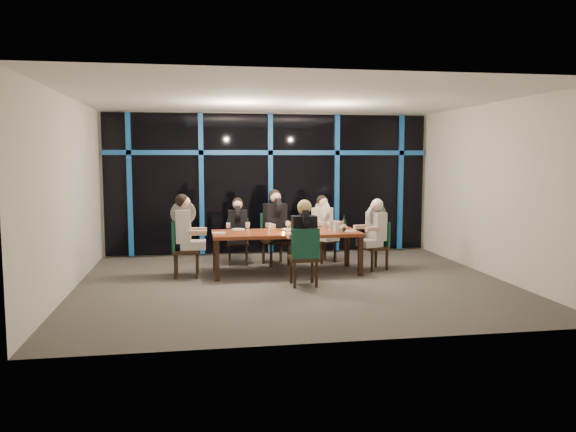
{
  "coord_description": "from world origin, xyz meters",
  "views": [
    {
      "loc": [
        -1.58,
        -8.93,
        2.07
      ],
      "look_at": [
        0.0,
        0.6,
        1.05
      ],
      "focal_mm": 35.0,
      "sensor_mm": 36.0,
      "label": 1
    }
  ],
  "objects_px": {
    "diner_far_left": "(238,221)",
    "dining_table": "(286,235)",
    "chair_near_mid": "(305,254)",
    "diner_end_left": "(186,223)",
    "chair_end_left": "(181,246)",
    "wine_bottle": "(344,225)",
    "chair_far_mid": "(274,236)",
    "chair_end_right": "(378,243)",
    "diner_end_right": "(375,224)",
    "water_pitcher": "(336,227)",
    "chair_far_left": "(238,239)",
    "chair_far_right": "(321,236)",
    "diner_near_mid": "(304,230)",
    "diner_far_right": "(323,219)",
    "diner_far_mid": "(276,216)"
  },
  "relations": [
    {
      "from": "diner_far_left",
      "to": "dining_table",
      "type": "bearing_deg",
      "value": -47.56
    },
    {
      "from": "chair_near_mid",
      "to": "diner_end_left",
      "type": "bearing_deg",
      "value": -28.88
    },
    {
      "from": "chair_near_mid",
      "to": "diner_end_left",
      "type": "height_order",
      "value": "diner_end_left"
    },
    {
      "from": "chair_end_left",
      "to": "diner_far_left",
      "type": "bearing_deg",
      "value": -44.91
    },
    {
      "from": "wine_bottle",
      "to": "chair_far_mid",
      "type": "bearing_deg",
      "value": 135.71
    },
    {
      "from": "chair_near_mid",
      "to": "diner_end_left",
      "type": "relative_size",
      "value": 0.99
    },
    {
      "from": "chair_end_left",
      "to": "chair_end_right",
      "type": "bearing_deg",
      "value": -86.73
    },
    {
      "from": "diner_end_left",
      "to": "chair_far_mid",
      "type": "bearing_deg",
      "value": -59.15
    },
    {
      "from": "diner_end_right",
      "to": "water_pitcher",
      "type": "distance_m",
      "value": 0.86
    },
    {
      "from": "chair_far_left",
      "to": "chair_end_right",
      "type": "height_order",
      "value": "chair_end_right"
    },
    {
      "from": "wine_bottle",
      "to": "diner_end_right",
      "type": "bearing_deg",
      "value": 18.57
    },
    {
      "from": "chair_far_right",
      "to": "chair_end_left",
      "type": "relative_size",
      "value": 0.92
    },
    {
      "from": "chair_far_left",
      "to": "wine_bottle",
      "type": "distance_m",
      "value": 2.2
    },
    {
      "from": "diner_near_mid",
      "to": "diner_end_right",
      "type": "bearing_deg",
      "value": -145.21
    },
    {
      "from": "dining_table",
      "to": "diner_near_mid",
      "type": "relative_size",
      "value": 2.81
    },
    {
      "from": "chair_far_left",
      "to": "diner_end_right",
      "type": "relative_size",
      "value": 1.01
    },
    {
      "from": "dining_table",
      "to": "chair_far_mid",
      "type": "height_order",
      "value": "chair_far_mid"
    },
    {
      "from": "chair_end_right",
      "to": "diner_end_left",
      "type": "height_order",
      "value": "diner_end_left"
    },
    {
      "from": "diner_far_right",
      "to": "water_pitcher",
      "type": "xyz_separation_m",
      "value": [
        -0.05,
        -1.23,
        -0.02
      ]
    },
    {
      "from": "diner_near_mid",
      "to": "chair_far_mid",
      "type": "bearing_deg",
      "value": -82.94
    },
    {
      "from": "chair_end_left",
      "to": "diner_far_mid",
      "type": "height_order",
      "value": "diner_far_mid"
    },
    {
      "from": "chair_far_mid",
      "to": "diner_end_left",
      "type": "xyz_separation_m",
      "value": [
        -1.67,
        -0.91,
        0.39
      ]
    },
    {
      "from": "chair_end_right",
      "to": "chair_near_mid",
      "type": "height_order",
      "value": "chair_near_mid"
    },
    {
      "from": "dining_table",
      "to": "chair_near_mid",
      "type": "distance_m",
      "value": 1.08
    },
    {
      "from": "chair_far_mid",
      "to": "diner_end_right",
      "type": "height_order",
      "value": "diner_end_right"
    },
    {
      "from": "chair_far_right",
      "to": "diner_far_left",
      "type": "distance_m",
      "value": 1.69
    },
    {
      "from": "chair_end_left",
      "to": "diner_end_right",
      "type": "distance_m",
      "value": 3.5
    },
    {
      "from": "chair_near_mid",
      "to": "diner_far_mid",
      "type": "relative_size",
      "value": 0.99
    },
    {
      "from": "chair_end_left",
      "to": "wine_bottle",
      "type": "relative_size",
      "value": 3.31
    },
    {
      "from": "diner_far_right",
      "to": "wine_bottle",
      "type": "distance_m",
      "value": 1.15
    },
    {
      "from": "diner_far_left",
      "to": "water_pitcher",
      "type": "height_order",
      "value": "diner_far_left"
    },
    {
      "from": "dining_table",
      "to": "diner_end_right",
      "type": "relative_size",
      "value": 2.99
    },
    {
      "from": "chair_far_right",
      "to": "diner_far_left",
      "type": "bearing_deg",
      "value": 157.86
    },
    {
      "from": "chair_far_left",
      "to": "diner_near_mid",
      "type": "bearing_deg",
      "value": -62.24
    },
    {
      "from": "diner_far_right",
      "to": "dining_table",
      "type": "bearing_deg",
      "value": -157.02
    },
    {
      "from": "chair_far_right",
      "to": "diner_end_left",
      "type": "relative_size",
      "value": 0.94
    },
    {
      "from": "diner_near_mid",
      "to": "water_pitcher",
      "type": "height_order",
      "value": "diner_near_mid"
    },
    {
      "from": "diner_far_mid",
      "to": "diner_end_left",
      "type": "distance_m",
      "value": 1.88
    },
    {
      "from": "dining_table",
      "to": "chair_end_left",
      "type": "height_order",
      "value": "chair_end_left"
    },
    {
      "from": "diner_far_right",
      "to": "diner_near_mid",
      "type": "xyz_separation_m",
      "value": [
        -0.78,
        -1.96,
        0.05
      ]
    },
    {
      "from": "diner_far_left",
      "to": "water_pitcher",
      "type": "distance_m",
      "value": 2.05
    },
    {
      "from": "chair_end_left",
      "to": "diner_near_mid",
      "type": "height_order",
      "value": "diner_near_mid"
    },
    {
      "from": "diner_far_mid",
      "to": "chair_end_right",
      "type": "bearing_deg",
      "value": -38.69
    },
    {
      "from": "water_pitcher",
      "to": "diner_far_mid",
      "type": "bearing_deg",
      "value": 132.86
    },
    {
      "from": "diner_end_right",
      "to": "diner_far_right",
      "type": "bearing_deg",
      "value": -159.86
    },
    {
      "from": "diner_far_right",
      "to": "diner_end_right",
      "type": "xyz_separation_m",
      "value": [
        0.75,
        -0.93,
        -0.01
      ]
    },
    {
      "from": "chair_end_left",
      "to": "diner_far_right",
      "type": "xyz_separation_m",
      "value": [
        2.74,
        0.98,
        0.31
      ]
    },
    {
      "from": "chair_end_right",
      "to": "diner_far_mid",
      "type": "relative_size",
      "value": 0.93
    },
    {
      "from": "dining_table",
      "to": "diner_far_right",
      "type": "relative_size",
      "value": 2.97
    },
    {
      "from": "chair_end_right",
      "to": "diner_end_left",
      "type": "bearing_deg",
      "value": -107.52
    }
  ]
}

